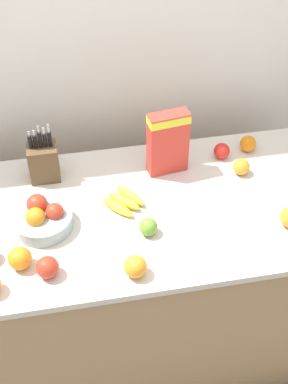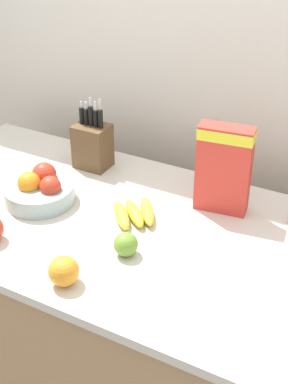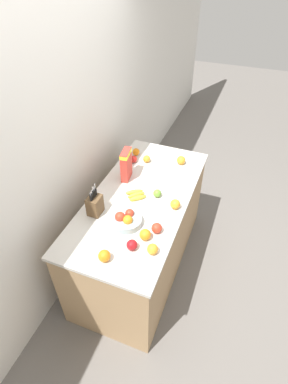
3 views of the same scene
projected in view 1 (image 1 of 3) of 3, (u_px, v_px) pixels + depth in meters
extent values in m
plane|color=slate|center=(133.00, 335.00, 2.82)|extent=(14.00, 14.00, 0.00)
cube|color=silver|center=(105.00, 54.00, 2.38)|extent=(9.00, 0.06, 2.60)
cube|color=tan|center=(132.00, 283.00, 2.51)|extent=(1.73, 0.80, 0.90)
cube|color=beige|center=(130.00, 213.00, 2.19)|extent=(1.76, 0.83, 0.03)
cube|color=brown|center=(44.00, 162.00, 2.27)|extent=(0.13, 0.10, 0.17)
cylinder|color=black|center=(30.00, 142.00, 2.19)|extent=(0.02, 0.02, 0.06)
cube|color=silver|center=(29.00, 134.00, 2.16)|extent=(0.01, 0.00, 0.02)
cylinder|color=black|center=(35.00, 142.00, 2.19)|extent=(0.02, 0.02, 0.06)
cube|color=silver|center=(34.00, 133.00, 2.16)|extent=(0.01, 0.00, 0.03)
cylinder|color=black|center=(40.00, 140.00, 2.19)|extent=(0.02, 0.02, 0.07)
cube|color=silver|center=(38.00, 129.00, 2.15)|extent=(0.01, 0.00, 0.03)
cylinder|color=black|center=(45.00, 140.00, 2.20)|extent=(0.02, 0.02, 0.06)
cube|color=silver|center=(44.00, 131.00, 2.16)|extent=(0.01, 0.00, 0.03)
cylinder|color=black|center=(50.00, 139.00, 2.20)|extent=(0.02, 0.02, 0.07)
cube|color=silver|center=(48.00, 128.00, 2.16)|extent=(0.01, 0.00, 0.04)
cube|color=red|center=(168.00, 143.00, 2.26)|extent=(0.18, 0.09, 0.30)
cube|color=yellow|center=(169.00, 119.00, 2.18)|extent=(0.18, 0.09, 0.04)
cylinder|color=#99B2B7|center=(43.00, 221.00, 2.10)|extent=(0.24, 0.24, 0.06)
sphere|color=red|center=(55.00, 212.00, 2.07)|extent=(0.07, 0.07, 0.07)
sphere|color=red|center=(37.00, 204.00, 2.10)|extent=(0.08, 0.08, 0.08)
sphere|color=orange|center=(35.00, 217.00, 2.05)|extent=(0.08, 0.08, 0.08)
ellipsoid|color=yellow|center=(130.00, 196.00, 2.21)|extent=(0.12, 0.15, 0.04)
ellipsoid|color=yellow|center=(124.00, 201.00, 2.19)|extent=(0.14, 0.14, 0.04)
ellipsoid|color=yellow|center=(117.00, 207.00, 2.16)|extent=(0.13, 0.14, 0.04)
sphere|color=#6B9E33|center=(148.00, 227.00, 2.06)|extent=(0.07, 0.07, 0.07)
sphere|color=red|center=(222.00, 151.00, 2.40)|extent=(0.07, 0.07, 0.07)
sphere|color=red|center=(47.00, 267.00, 1.91)|extent=(0.08, 0.08, 0.08)
sphere|color=orange|center=(248.00, 144.00, 2.44)|extent=(0.07, 0.07, 0.07)
sphere|color=orange|center=(241.00, 167.00, 2.32)|extent=(0.07, 0.07, 0.07)
sphere|color=orange|center=(135.00, 267.00, 1.91)|extent=(0.09, 0.09, 0.09)
sphere|color=orange|center=(20.00, 258.00, 1.94)|extent=(0.09, 0.09, 0.09)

